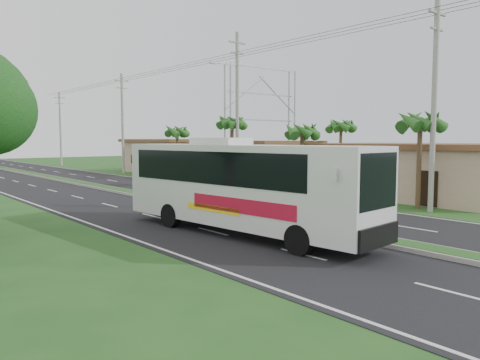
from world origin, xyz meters
TOP-DOWN VIEW (x-y plane):
  - ground at (0.00, 0.00)m, footprint 180.00×180.00m
  - road_asphalt at (0.00, 20.00)m, footprint 14.00×160.00m
  - median_strip at (0.00, 20.00)m, footprint 1.20×160.00m
  - lane_edge_left at (-6.70, 20.00)m, footprint 0.12×160.00m
  - lane_edge_right at (6.70, 20.00)m, footprint 0.12×160.00m
  - shop_near at (14.00, 6.00)m, footprint 8.60×12.60m
  - shop_mid at (14.00, 22.00)m, footprint 7.60×10.60m
  - shop_far at (14.00, 36.00)m, footprint 8.60×11.60m
  - palm_verge_a at (9.00, 3.00)m, footprint 2.40×2.40m
  - palm_verge_b at (9.40, 12.00)m, footprint 2.40×2.40m
  - palm_verge_c at (8.80, 19.00)m, footprint 2.40×2.40m
  - palm_verge_d at (9.30, 28.00)m, footprint 2.40×2.40m
  - palm_behind_shop at (17.50, 15.00)m, footprint 2.40×2.40m
  - utility_pole_a at (8.50, 2.00)m, footprint 1.60×0.28m
  - utility_pole_b at (8.47, 18.00)m, footprint 3.20×0.28m
  - utility_pole_c at (8.50, 38.00)m, footprint 1.60×0.28m
  - utility_pole_d at (8.50, 58.00)m, footprint 1.60×0.28m
  - billboard_lattice at (22.00, 30.00)m, footprint 10.18×1.18m
  - coach_bus_main at (-2.89, 3.96)m, footprint 3.59×12.13m
  - motorcyclist at (0.51, 5.53)m, footprint 1.80×0.53m

SIDE VIEW (x-z plane):
  - ground at x=0.00m, z-range 0.00..0.00m
  - lane_edge_left at x=-6.70m, z-range 0.00..0.00m
  - lane_edge_right at x=6.70m, z-range 0.00..0.00m
  - road_asphalt at x=0.00m, z-range 0.00..0.02m
  - median_strip at x=0.00m, z-range 0.01..0.20m
  - motorcyclist at x=0.51m, z-range -0.32..2.13m
  - shop_near at x=14.00m, z-range 0.02..3.54m
  - shop_mid at x=14.00m, z-range 0.02..3.69m
  - shop_far at x=14.00m, z-range 0.02..3.84m
  - coach_bus_main at x=-2.89m, z-range 0.19..4.06m
  - palm_verge_b at x=9.40m, z-range 1.83..6.88m
  - palm_verge_d at x=9.30m, z-range 1.92..7.17m
  - palm_verge_a at x=9.00m, z-range 2.02..7.47m
  - palm_behind_shop at x=17.50m, z-range 2.11..7.76m
  - palm_verge_c at x=8.80m, z-range 2.20..8.05m
  - utility_pole_d at x=8.50m, z-range 0.17..10.67m
  - utility_pole_a at x=8.50m, z-range 0.17..11.17m
  - utility_pole_c at x=8.50m, z-range 0.17..11.17m
  - utility_pole_b at x=8.47m, z-range 0.26..12.26m
  - billboard_lattice at x=22.00m, z-range 0.79..12.86m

